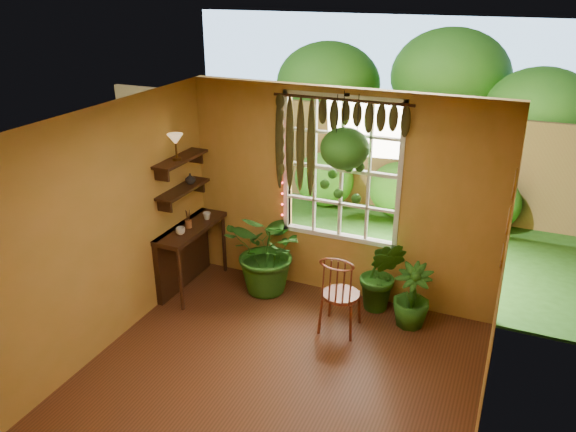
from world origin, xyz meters
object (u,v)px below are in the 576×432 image
at_px(windsor_chair, 340,305).
at_px(hanging_basket, 344,155).
at_px(potted_plant_mid, 382,275).
at_px(counter_ledge, 186,249).
at_px(potted_plant_left, 269,251).

relative_size(windsor_chair, hanging_basket, 0.93).
xyz_separation_m(potted_plant_mid, hanging_basket, (-0.53, -0.05, 1.49)).
xyz_separation_m(windsor_chair, hanging_basket, (-0.19, 0.58, 1.64)).
distance_m(counter_ledge, hanging_basket, 2.51).
height_order(windsor_chair, potted_plant_left, potted_plant_left).
bearing_deg(potted_plant_left, potted_plant_mid, 5.67).
bearing_deg(counter_ledge, windsor_chair, -4.91).
bearing_deg(potted_plant_mid, windsor_chair, -117.95).
bearing_deg(windsor_chair, potted_plant_left, 155.80).
bearing_deg(potted_plant_mid, potted_plant_left, -174.33).
distance_m(windsor_chair, potted_plant_left, 1.25).
xyz_separation_m(counter_ledge, hanging_basket, (2.03, 0.38, 1.43)).
relative_size(potted_plant_left, potted_plant_mid, 1.20).
xyz_separation_m(windsor_chair, potted_plant_left, (-1.13, 0.48, 0.25)).
height_order(counter_ledge, potted_plant_left, potted_plant_left).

